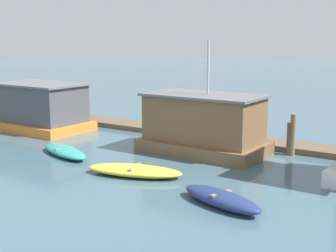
{
  "coord_description": "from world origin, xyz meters",
  "views": [
    {
      "loc": [
        12.94,
        -20.02,
        5.72
      ],
      "look_at": [
        0.0,
        -1.0,
        1.4
      ],
      "focal_mm": 50.0,
      "sensor_mm": 36.0,
      "label": 1
    }
  ],
  "objects": [
    {
      "name": "mooring_post_centre",
      "position": [
        5.34,
        2.11,
        1.04
      ],
      "size": [
        0.28,
        0.28,
        2.07
      ],
      "primitive_type": "cylinder",
      "color": "#846B4C",
      "rests_on": "ground_plane"
    },
    {
      "name": "mooring_post_near_right",
      "position": [
        5.19,
        2.11,
        0.81
      ],
      "size": [
        0.29,
        0.29,
        1.62
      ],
      "primitive_type": "cylinder",
      "color": "brown",
      "rests_on": "ground_plane"
    },
    {
      "name": "dinghy_yellow",
      "position": [
        1.04,
        -5.05,
        0.22
      ],
      "size": [
        4.42,
        2.63,
        0.44
      ],
      "color": "yellow",
      "rests_on": "ground_plane"
    },
    {
      "name": "ground_plane",
      "position": [
        0.0,
        0.0,
        0.0
      ],
      "size": [
        200.0,
        200.0,
        0.0
      ],
      "primitive_type": "plane",
      "color": "#426070"
    },
    {
      "name": "houseboat_orange",
      "position": [
        -10.08,
        -0.42,
        1.42
      ],
      "size": [
        5.91,
        3.88,
        2.97
      ],
      "color": "orange",
      "rests_on": "ground_plane"
    },
    {
      "name": "dock_walkway",
      "position": [
        0.0,
        3.38,
        0.15
      ],
      "size": [
        33.8,
        2.03,
        0.3
      ],
      "primitive_type": "cube",
      "color": "brown",
      "rests_on": "ground_plane"
    },
    {
      "name": "mooring_post_far_right",
      "position": [
        -8.79,
        2.11,
        1.07
      ],
      "size": [
        0.28,
        0.28,
        2.15
      ],
      "primitive_type": "cylinder",
      "color": "#846B4C",
      "rests_on": "ground_plane"
    },
    {
      "name": "dinghy_teal",
      "position": [
        -3.97,
        -4.28,
        0.21
      ],
      "size": [
        3.99,
        2.28,
        0.42
      ],
      "color": "teal",
      "rests_on": "ground_plane"
    },
    {
      "name": "dinghy_navy",
      "position": [
        5.79,
        -6.24,
        0.27
      ],
      "size": [
        3.62,
        2.01,
        0.53
      ],
      "color": "navy",
      "rests_on": "ground_plane"
    },
    {
      "name": "houseboat_brown",
      "position": [
        1.44,
        0.05,
        1.43
      ],
      "size": [
        6.22,
        3.46,
        5.67
      ],
      "color": "brown",
      "rests_on": "ground_plane"
    }
  ]
}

